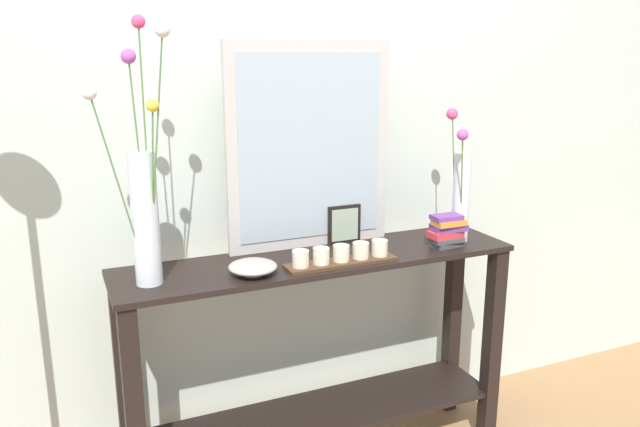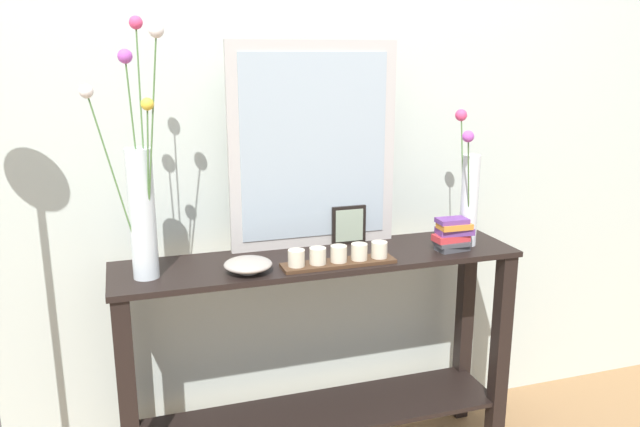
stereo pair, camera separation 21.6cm
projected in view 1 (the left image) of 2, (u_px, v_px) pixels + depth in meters
The scene contains 9 objects.
wall_back at pixel (289, 102), 2.33m from camera, with size 6.40×0.08×2.70m, color beige.
console_table at pixel (320, 343), 2.28m from camera, with size 1.43×0.34×0.83m.
mirror_leaning at pixel (310, 147), 2.24m from camera, with size 0.62×0.03×0.74m.
tall_vase_left at pixel (144, 202), 1.88m from camera, with size 0.24×0.13×0.80m.
vase_right at pixel (461, 190), 2.35m from camera, with size 0.12×0.17×0.50m.
candle_tray at pixel (341, 256), 2.12m from camera, with size 0.39×0.09×0.07m.
picture_frame_small at pixel (344, 224), 2.35m from camera, with size 0.13×0.01×0.15m.
decorative_bowl at pixel (253, 267), 2.02m from camera, with size 0.16×0.16×0.05m.
book_stack at pixel (447, 231), 2.31m from camera, with size 0.15×0.09×0.12m.
Camera 1 is at (-0.84, -1.92, 1.52)m, focal length 35.20 mm.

